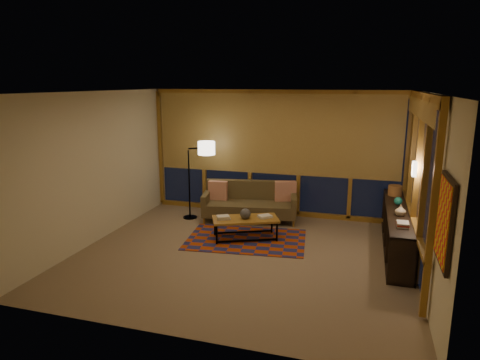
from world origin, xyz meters
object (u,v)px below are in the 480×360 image
(coffee_table, at_px, (245,228))
(sofa, at_px, (250,202))
(bookshelf, at_px, (397,230))
(floor_lamp, at_px, (189,180))

(coffee_table, bearing_deg, sofa, 77.07)
(sofa, bearing_deg, bookshelf, -26.63)
(coffee_table, height_order, bookshelf, bookshelf)
(sofa, xyz_separation_m, bookshelf, (2.87, -0.83, -0.03))
(sofa, bearing_deg, coffee_table, -89.39)
(floor_lamp, xyz_separation_m, bookshelf, (4.15, -0.64, -0.46))
(sofa, distance_m, floor_lamp, 1.36)
(coffee_table, relative_size, floor_lamp, 0.73)
(floor_lamp, distance_m, bookshelf, 4.22)
(sofa, bearing_deg, floor_lamp, 177.96)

